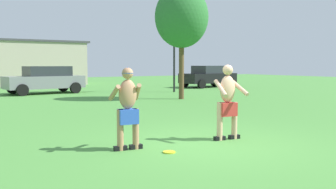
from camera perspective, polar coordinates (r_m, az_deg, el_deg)
ground_plane at (r=8.01m, az=6.46°, el=-7.58°), size 80.00×80.00×0.00m
player_near at (r=8.39m, az=9.15°, el=-0.86°), size 0.70×0.61×1.69m
player_in_blue at (r=7.35m, az=-6.22°, el=-1.60°), size 0.68×0.59×1.65m
frisbee at (r=7.21m, az=0.18°, el=-8.84°), size 0.25×0.25×0.03m
car_black_mid_lot at (r=27.58m, az=6.29°, el=2.86°), size 4.46×2.38×1.58m
car_gray_far_end at (r=22.49m, az=-18.40°, el=2.23°), size 4.46×2.39×1.58m
lamp_post at (r=22.58m, az=0.96°, el=8.39°), size 0.60×0.24×5.05m
outbuilding_behind_lot at (r=32.03m, az=-23.83°, el=4.47°), size 12.32×4.97×3.57m
tree_right_field at (r=18.15m, az=2.10°, el=11.78°), size 2.58×2.58×5.44m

